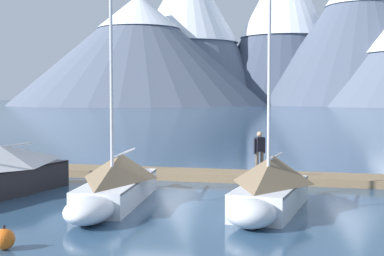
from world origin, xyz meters
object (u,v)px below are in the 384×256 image
(sailboat_mid_dock_starboard, at_px, (270,186))
(mooring_buoy_channel_marker, at_px, (4,239))
(sailboat_mid_dock_port, at_px, (116,181))
(person_on_dock, at_px, (259,149))

(sailboat_mid_dock_starboard, bearing_deg, mooring_buoy_channel_marker, -134.80)
(sailboat_mid_dock_port, height_order, sailboat_mid_dock_starboard, sailboat_mid_dock_port)
(person_on_dock, bearing_deg, mooring_buoy_channel_marker, -110.46)
(sailboat_mid_dock_starboard, height_order, mooring_buoy_channel_marker, sailboat_mid_dock_starboard)
(sailboat_mid_dock_starboard, distance_m, mooring_buoy_channel_marker, 7.81)
(sailboat_mid_dock_starboard, bearing_deg, person_on_dock, 98.89)
(sailboat_mid_dock_port, bearing_deg, sailboat_mid_dock_starboard, -1.57)
(sailboat_mid_dock_port, relative_size, mooring_buoy_channel_marker, 15.36)
(sailboat_mid_dock_port, height_order, mooring_buoy_channel_marker, sailboat_mid_dock_port)
(person_on_dock, height_order, mooring_buoy_channel_marker, person_on_dock)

